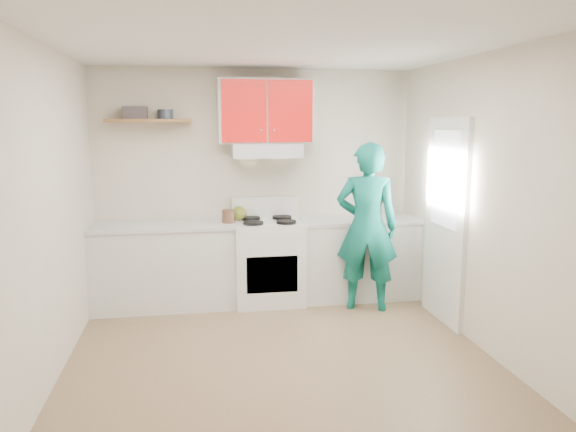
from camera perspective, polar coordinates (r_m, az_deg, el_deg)
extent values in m
plane|color=brown|center=(4.87, -0.67, -14.61)|extent=(3.80, 3.80, 0.00)
cube|color=white|center=(4.48, -0.74, 17.33)|extent=(3.60, 3.80, 0.04)
cube|color=beige|center=(6.36, -3.38, 3.29)|extent=(3.60, 0.04, 2.60)
cube|color=beige|center=(2.68, 5.69, -5.54)|extent=(3.60, 0.04, 2.60)
cube|color=beige|center=(4.58, -23.55, 0.04)|extent=(0.04, 3.80, 2.60)
cube|color=beige|center=(5.09, 19.72, 1.17)|extent=(0.04, 3.80, 2.60)
cube|color=white|center=(5.74, 15.95, -0.53)|extent=(0.05, 0.85, 2.05)
cube|color=white|center=(5.67, 15.90, 3.69)|extent=(0.01, 0.55, 0.95)
cube|color=silver|center=(6.19, -12.63, -5.11)|extent=(1.52, 0.60, 0.90)
cube|color=silver|center=(6.45, 7.14, -4.36)|extent=(1.32, 0.60, 0.90)
cube|color=white|center=(6.21, -2.05, -4.75)|extent=(0.76, 0.65, 0.92)
cube|color=silver|center=(6.13, -2.25, 6.76)|extent=(0.76, 0.44, 0.15)
cube|color=red|center=(6.18, -2.35, 10.73)|extent=(1.02, 0.33, 0.70)
cube|color=brown|center=(6.16, -14.14, 9.52)|extent=(0.90, 0.30, 0.04)
cube|color=#433B3F|center=(6.19, -15.50, 10.23)|extent=(0.26, 0.19, 0.13)
cylinder|color=#333D4C|center=(6.18, -12.54, 10.21)|extent=(0.20, 0.20, 0.10)
ellipsoid|color=olive|center=(6.20, -5.12, 0.29)|extent=(0.19, 0.19, 0.16)
cylinder|color=#4C3021|center=(6.05, -6.19, -0.13)|extent=(0.17, 0.17, 0.16)
cube|color=olive|center=(6.36, 6.61, -0.33)|extent=(0.30, 0.23, 0.02)
cube|color=red|center=(6.36, 9.21, -0.43)|extent=(0.30, 0.26, 0.01)
imported|color=#0B6B5C|center=(5.95, 8.14, -1.12)|extent=(0.76, 0.61, 1.80)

